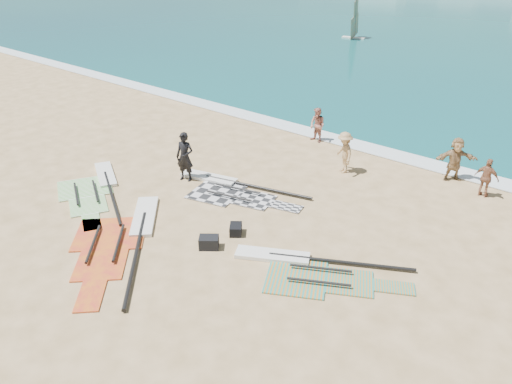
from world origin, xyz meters
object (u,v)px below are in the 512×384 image
Objects in this scene: rig_red at (124,237)px; beachgoer_back at (487,178)px; rig_green at (96,188)px; gear_bag_far at (236,229)px; rig_orange at (306,268)px; gear_bag_near at (209,242)px; person_wetsuit at (185,157)px; beachgoer_left at (317,125)px; beachgoer_mid at (344,152)px; rig_grey at (228,188)px; beachgoer_right at (455,159)px.

beachgoer_back is (7.99, 10.59, 0.71)m from rig_red.
gear_bag_far reaches higher than rig_green.
rig_orange is 3.17m from gear_bag_near.
gear_bag_far is 4.76m from person_wetsuit.
person_wetsuit reaches higher than beachgoer_back.
beachgoer_mid reaches higher than beachgoer_left.
rig_red is at bearing -79.01° from beachgoer_left.
beachgoer_mid is at bearing 88.38° from gear_bag_near.
gear_bag_far is (2.47, -2.26, 0.12)m from rig_grey.
rig_green is 3.64m from person_wetsuit.
beachgoer_right is (6.53, 11.30, 0.84)m from rig_red.
beachgoer_left is 3.56m from beachgoer_mid.
rig_red is (3.77, -1.51, 0.00)m from rig_green.
rig_grey is 1.07× the size of rig_orange.
gear_bag_far is at bearing -152.95° from beachgoer_right.
beachgoer_left is (-2.58, 9.92, 0.64)m from gear_bag_near.
gear_bag_near is at bearing -150.86° from beachgoer_right.
beachgoer_mid is (6.52, 7.58, 0.82)m from rig_green.
beachgoer_mid is 4.38m from beachgoer_right.
rig_red is at bearing 6.75° from rig_green.
beachgoer_mid is (0.22, 7.71, 0.68)m from gear_bag_near.
beachgoer_right is at bearing 68.06° from gear_bag_near.
rig_grey is 3.28× the size of beachgoer_mid.
rig_grey is at bearing -173.38° from beachgoer_right.
rig_green is 10.51m from beachgoer_left.
rig_red is 10.19× the size of gear_bag_far.
gear_bag_near is 10.27m from beachgoer_left.
rig_red is at bearing -135.92° from gear_bag_far.
rig_grey is at bearing -84.38° from beachgoer_mid.
gear_bag_near is (2.53, 1.38, 0.14)m from rig_red.
beachgoer_left is (-2.67, 8.76, 0.66)m from gear_bag_far.
beachgoer_mid reaches higher than rig_red.
person_wetsuit is at bearing -92.63° from beachgoer_left.
rig_grey is at bearing 133.05° from rig_red.
beachgoer_right is (6.57, 0.00, 0.06)m from beachgoer_left.
beachgoer_left reaches higher than rig_red.
beachgoer_mid reaches higher than gear_bag_far.
rig_green is 9.35m from rig_orange.
beachgoer_right is (-1.46, 0.71, 0.13)m from beachgoer_back.
rig_red is 13.29m from beachgoer_back.
beachgoer_back reaches higher than rig_red.
person_wetsuit is (2.07, 2.83, 0.95)m from rig_green.
rig_red is at bearing -106.38° from rig_grey.
beachgoer_back reaches higher than rig_grey.
beachgoer_left is (1.66, 6.96, -0.17)m from person_wetsuit.
beachgoer_back reaches higher than gear_bag_far.
person_wetsuit reaches higher than gear_bag_near.
beachgoer_back is at bearing 52.84° from beachgoer_mid.
beachgoer_back is (9.69, 6.25, -0.24)m from person_wetsuit.
beachgoer_back is (5.37, 8.06, 0.59)m from gear_bag_far.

